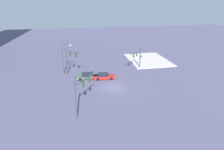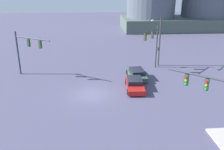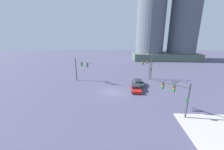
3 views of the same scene
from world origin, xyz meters
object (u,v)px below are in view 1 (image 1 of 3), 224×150
(traffic_signal_cross_street, at_px, (70,58))
(traffic_signal_opposite_side, at_px, (138,55))
(streetlamp_curved_arm, at_px, (64,56))
(traffic_signal_near_corner, at_px, (81,89))
(sedan_car_approaching, at_px, (87,76))
(sedan_car_waiting_far, at_px, (104,76))

(traffic_signal_cross_street, bearing_deg, traffic_signal_opposite_side, 48.76)
(traffic_signal_cross_street, bearing_deg, streetlamp_curved_arm, -176.59)
(traffic_signal_near_corner, relative_size, traffic_signal_cross_street, 0.95)
(streetlamp_curved_arm, bearing_deg, traffic_signal_cross_street, 0.27)
(traffic_signal_near_corner, height_order, traffic_signal_opposite_side, traffic_signal_near_corner)
(traffic_signal_opposite_side, bearing_deg, sedan_car_approaching, -30.21)
(traffic_signal_cross_street, distance_m, sedan_car_approaching, 5.52)
(traffic_signal_cross_street, xyz_separation_m, streetlamp_curved_arm, (1.14, 1.29, 0.15))
(traffic_signal_opposite_side, height_order, sedan_car_approaching, traffic_signal_opposite_side)
(sedan_car_approaching, distance_m, sedan_car_waiting_far, 3.61)
(traffic_signal_near_corner, relative_size, sedan_car_approaching, 1.18)
(traffic_signal_opposite_side, distance_m, streetlamp_curved_arm, 17.01)
(traffic_signal_opposite_side, xyz_separation_m, sedan_car_approaching, (-3.79, 12.38, -2.86))
(sedan_car_waiting_far, bearing_deg, sedan_car_approaching, 170.31)
(traffic_signal_near_corner, bearing_deg, streetlamp_curved_arm, 42.04)
(sedan_car_approaching, xyz_separation_m, sedan_car_waiting_far, (-0.81, -3.52, -0.00))
(sedan_car_waiting_far, bearing_deg, traffic_signal_cross_street, 156.18)
(traffic_signal_opposite_side, xyz_separation_m, streetlamp_curved_arm, (0.04, 17.00, 0.77))
(traffic_signal_near_corner, height_order, sedan_car_approaching, traffic_signal_near_corner)
(sedan_car_approaching, bearing_deg, traffic_signal_opposite_side, -167.14)
(traffic_signal_near_corner, distance_m, traffic_signal_opposite_side, 22.60)
(streetlamp_curved_arm, height_order, sedan_car_waiting_far, streetlamp_curved_arm)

